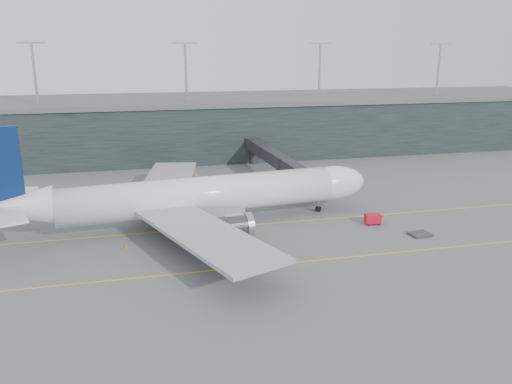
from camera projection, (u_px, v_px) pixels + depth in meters
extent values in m
plane|color=#515155|center=(188.00, 222.00, 83.45)|extent=(320.00, 320.00, 0.00)
cube|color=yellow|center=(191.00, 230.00, 79.70)|extent=(160.00, 0.25, 0.02)
cube|color=yellow|center=(204.00, 271.00, 64.73)|extent=(160.00, 0.25, 0.02)
cube|color=yellow|center=(203.00, 188.00, 103.26)|extent=(0.25, 60.00, 0.02)
cube|color=black|center=(166.00, 128.00, 135.80)|extent=(240.00, 35.00, 14.00)
cube|color=#535458|center=(165.00, 100.00, 133.71)|extent=(240.00, 36.00, 1.20)
cylinder|color=#9E9EA3|center=(35.00, 75.00, 115.75)|extent=(0.60, 0.60, 14.00)
cylinder|color=#9E9EA3|center=(186.00, 73.00, 123.39)|extent=(0.60, 0.60, 14.00)
cylinder|color=#9E9EA3|center=(319.00, 72.00, 131.04)|extent=(0.60, 0.60, 14.00)
cylinder|color=#9E9EA3|center=(438.00, 71.00, 138.68)|extent=(0.60, 0.60, 14.00)
cylinder|color=white|center=(201.00, 195.00, 80.53)|extent=(44.55, 10.34, 5.95)
ellipsoid|color=white|center=(332.00, 183.00, 87.85)|extent=(13.04, 7.17, 5.95)
cone|color=white|center=(15.00, 208.00, 71.84)|extent=(11.08, 6.74, 5.72)
cube|color=#9A9CA2|center=(195.00, 209.00, 80.87)|extent=(15.77, 6.31, 1.92)
cube|color=black|center=(350.00, 176.00, 88.72)|extent=(2.39, 3.08, 0.77)
cube|color=#9A9CA2|center=(205.00, 234.00, 66.37)|extent=(18.34, 29.07, 0.53)
cylinder|color=#37373C|center=(228.00, 227.00, 73.55)|extent=(7.02, 4.02, 3.36)
cube|color=#9A9CA2|center=(168.00, 180.00, 93.44)|extent=(13.47, 28.94, 0.53)
cylinder|color=#37373C|center=(200.00, 194.00, 90.14)|extent=(7.02, 4.02, 3.36)
cube|color=white|center=(2.00, 217.00, 66.61)|extent=(8.00, 9.95, 0.34)
cube|color=white|center=(11.00, 195.00, 76.21)|extent=(6.60, 9.38, 0.34)
cylinder|color=black|center=(318.00, 209.00, 88.36)|extent=(1.09, 0.49, 1.06)
cylinder|color=#9E9EA3|center=(318.00, 205.00, 88.16)|extent=(0.29, 0.29, 2.50)
cylinder|color=black|center=(184.00, 233.00, 76.38)|extent=(1.29, 0.60, 1.25)
cylinder|color=black|center=(173.00, 215.00, 84.76)|extent=(1.29, 0.60, 1.25)
cube|color=#26262B|center=(313.00, 182.00, 88.68)|extent=(3.40, 3.78, 2.81)
cube|color=#26262B|center=(296.00, 171.00, 96.36)|extent=(3.21, 13.15, 2.51)
cube|color=#26262B|center=(275.00, 158.00, 108.38)|extent=(3.46, 13.16, 2.61)
cube|color=#26262B|center=(258.00, 147.00, 120.40)|extent=(3.71, 13.17, 2.71)
cylinder|color=#9E9EA3|center=(295.00, 186.00, 97.86)|extent=(0.50, 0.50, 3.81)
cube|color=#37373C|center=(294.00, 194.00, 98.29)|extent=(2.08, 1.61, 0.70)
cylinder|color=#26262B|center=(261.00, 144.00, 124.88)|extent=(4.01, 4.01, 3.01)
cylinder|color=#26262B|center=(261.00, 156.00, 125.76)|extent=(1.80, 1.80, 3.61)
cube|color=red|center=(373.00, 219.00, 81.95)|extent=(2.72, 1.94, 1.49)
cylinder|color=black|center=(368.00, 224.00, 81.53)|extent=(0.48, 0.23, 0.46)
cylinder|color=black|center=(379.00, 224.00, 81.68)|extent=(0.48, 0.23, 0.46)
cylinder|color=black|center=(366.00, 222.00, 82.63)|extent=(0.48, 0.23, 0.46)
cylinder|color=black|center=(377.00, 221.00, 82.78)|extent=(0.48, 0.23, 0.46)
cube|color=#333337|center=(420.00, 234.00, 77.26)|extent=(3.47, 2.91, 0.32)
cube|color=#37373C|center=(160.00, 203.00, 92.83)|extent=(2.26, 1.88, 0.21)
cube|color=#ABAEB7|center=(159.00, 198.00, 92.57)|extent=(1.83, 1.73, 1.58)
cube|color=navy|center=(159.00, 194.00, 92.34)|extent=(1.89, 1.79, 0.08)
cube|color=#37373C|center=(170.00, 204.00, 92.64)|extent=(2.20, 1.94, 0.19)
cube|color=#B3B8C0|center=(169.00, 199.00, 92.41)|extent=(1.82, 1.75, 1.41)
cube|color=navy|center=(169.00, 195.00, 92.21)|extent=(1.87, 1.81, 0.08)
cube|color=#37373C|center=(185.00, 204.00, 92.20)|extent=(2.34, 1.93, 0.22)
cube|color=silver|center=(185.00, 199.00, 91.93)|extent=(1.89, 1.79, 1.66)
cube|color=navy|center=(185.00, 195.00, 91.69)|extent=(1.95, 1.85, 0.09)
cone|color=#CB5F0B|center=(384.00, 215.00, 85.73)|extent=(0.40, 0.40, 0.64)
cone|color=#FA3C0D|center=(258.00, 264.00, 66.21)|extent=(0.41, 0.41, 0.66)
cone|color=orange|center=(236.00, 196.00, 96.92)|extent=(0.47, 0.47, 0.75)
cone|color=orange|center=(126.00, 246.00, 72.17)|extent=(0.40, 0.40, 0.63)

